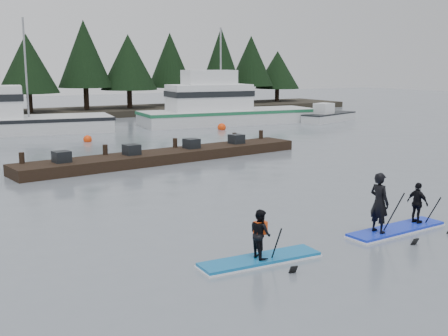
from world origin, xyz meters
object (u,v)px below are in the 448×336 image
fishing_boat_medium (224,116)px  paddleboard_solo (260,245)px  paddleboard_duo (395,211)px  floating_dock (167,156)px

fishing_boat_medium → paddleboard_solo: bearing=-113.1°
paddleboard_duo → floating_dock: bearing=88.8°
fishing_boat_medium → paddleboard_solo: fishing_boat_medium is taller
fishing_boat_medium → paddleboard_solo: (-16.14, -28.95, -0.19)m
fishing_boat_medium → floating_dock: fishing_boat_medium is taller
floating_dock → paddleboard_solo: 15.29m
paddleboard_solo → paddleboard_duo: bearing=4.2°
paddleboard_duo → paddleboard_solo: bearing=178.2°
fishing_boat_medium → paddleboard_duo: fishing_boat_medium is taller
fishing_boat_medium → paddleboard_duo: 31.01m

